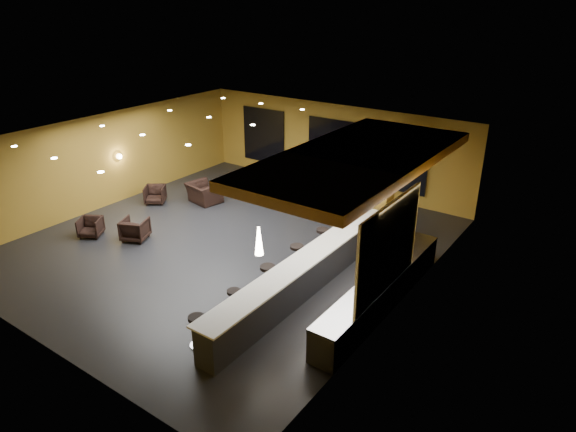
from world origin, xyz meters
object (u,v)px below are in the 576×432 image
Objects in this scene: bar_stool_0 at (197,327)px; bar_stool_1 at (234,299)px; pendant_1 at (317,206)px; staff_b at (393,232)px; staff_c at (403,232)px; bar_stool_4 at (322,238)px; bar_stool_2 at (268,276)px; bar_stool_3 at (297,255)px; prep_counter at (381,292)px; bar_counter at (306,275)px; armchair_c at (155,194)px; bar_stool_5 at (345,226)px; armchair_b at (135,229)px; pendant_2 at (361,180)px; column at (383,184)px; armchair_d at (204,193)px; staff_a at (383,235)px; pendant_0 at (259,241)px; armchair_a at (91,227)px.

bar_stool_1 is (-0.11, 1.42, -0.05)m from bar_stool_0.
pendant_1 is 0.38× the size of staff_b.
staff_c reaches higher than bar_stool_4.
bar_stool_2 is 1.04× the size of bar_stool_3.
prep_counter is 2.72m from staff_b.
bar_stool_4 is (-0.06, 2.90, -0.02)m from bar_stool_2.
bar_stool_1 is (-0.84, -2.51, -1.88)m from pendant_1.
bar_counter is 1.16m from bar_stool_3.
bar_stool_5 reaches higher than armchair_c.
bar_counter is 9.86× the size of armchair_b.
pendant_2 is 5.41m from bar_stool_1.
staff_c is (1.29, 0.44, -1.52)m from pendant_2.
armchair_c is at bearing 175.37° from staff_b.
bar_counter is 9.78× the size of bar_stool_4.
armchair_d is (-6.82, -1.44, -1.36)m from column.
bar_counter is at bearing -87.61° from staff_a.
column reaches higher than staff_b.
pendant_0 is 0.86× the size of bar_stool_4.
pendant_2 reaches higher than bar_stool_4.
staff_c is 4.64m from bar_stool_2.
bar_stool_5 is at bearing -166.93° from armchair_d.
bar_stool_2 reaches higher than bar_stool_5.
bar_counter reaches higher than bar_stool_2.
prep_counter reaches higher than bar_stool_5.
armchair_c is (-8.32, 1.52, -2.00)m from pendant_1.
prep_counter is at bearing 55.24° from bar_stool_0.
pendant_0 reaches higher than armchair_b.
staff_a is 0.64m from staff_c.
armchair_b is (-7.25, -3.53, -0.42)m from staff_a.
armchair_d is at bearing 142.86° from pendant_0.
bar_stool_4 reaches higher than armchair_c.
pendant_1 reaches higher than bar_counter.
staff_a is at bearing -15.97° from bar_stool_5.
bar_stool_1 is at bearing -94.72° from staff_c.
bar_counter is 1.04m from bar_stool_2.
bar_stool_3 is at bearing -102.48° from column.
pendant_1 is (0.00, -4.10, 0.60)m from column.
bar_stool_2 is (-0.76, -3.71, -1.80)m from pendant_2.
bar_stool_4 is (7.50, 0.17, 0.18)m from armchair_c.
bar_stool_2 is (-1.91, -3.74, -0.38)m from staff_b.
bar_counter reaches higher than bar_stool_0.
bar_stool_5 is (-0.72, 3.42, -0.03)m from bar_counter.
staff_c is at bearing 51.13° from bar_stool_3.
staff_a is (0.86, 4.97, -1.57)m from pendant_0.
prep_counter is 3.82× the size of staff_a.
armchair_d reaches higher than armchair_a.
staff_c is 2.25× the size of bar_stool_1.
column is at bearing 82.79° from bar_stool_1.
bar_stool_3 is (-0.84, -3.80, -1.23)m from column.
armchair_b is 1.06× the size of armchair_c.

